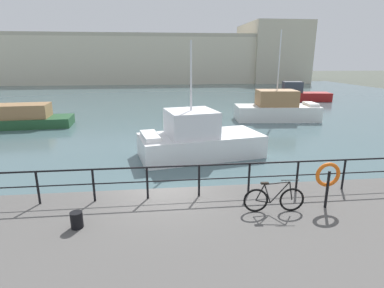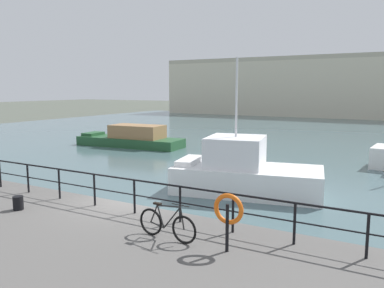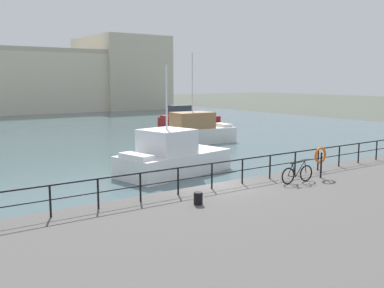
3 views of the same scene
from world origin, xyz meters
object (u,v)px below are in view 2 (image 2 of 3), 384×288
moored_harbor_tender (132,138)px  mooring_bollard (18,203)px  life_ring_stand (228,211)px  parked_bicycle (167,225)px  moored_white_yacht (243,172)px

moored_harbor_tender → mooring_bollard: 19.48m
life_ring_stand → mooring_bollard: bearing=-176.9°
moored_harbor_tender → parked_bicycle: parked_bicycle is taller
moored_white_yacht → mooring_bollard: moored_white_yacht is taller
moored_white_yacht → mooring_bollard: size_ratio=15.88×
parked_bicycle → life_ring_stand: bearing=8.0°
parked_bicycle → life_ring_stand: 1.75m
moored_harbor_tender → parked_bicycle: bearing=125.9°
moored_harbor_tender → parked_bicycle: (14.43, -17.00, 0.58)m
mooring_bollard → life_ring_stand: life_ring_stand is taller
parked_bicycle → life_ring_stand: life_ring_stand is taller
moored_harbor_tender → mooring_bollard: size_ratio=20.81×
moored_white_yacht → life_ring_stand: (2.79, -8.01, 0.91)m
moored_white_yacht → moored_harbor_tender: bearing=-45.0°
moored_white_yacht → mooring_bollard: (-4.30, -8.39, 0.15)m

